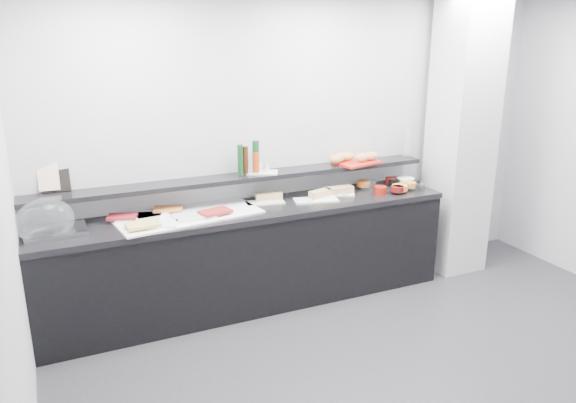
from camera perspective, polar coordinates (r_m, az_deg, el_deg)
name	(u,v)px	position (r m, az deg, el deg)	size (l,w,h in m)	color
ground	(434,389)	(4.20, 14.58, -17.94)	(5.00, 5.00, 0.00)	#2D2D30
back_wall	(308,144)	(5.24, 2.03, 5.90)	(5.00, 0.02, 2.70)	#B3B5BA
column	(461,138)	(5.78, 17.17, 6.23)	(0.50, 0.50, 2.70)	silver
buffet_cabinet	(251,259)	(4.98, -3.82, -5.89)	(3.60, 0.60, 0.85)	black
counter_top	(250,211)	(4.82, -3.93, -0.97)	(3.62, 0.62, 0.05)	black
wall_shelf	(242,178)	(4.91, -4.71, 2.44)	(3.60, 0.25, 0.04)	black
cloche_base	(56,232)	(4.54, -22.53, -2.89)	(0.45, 0.30, 0.04)	#AEB2B5
cloche_dome	(45,221)	(4.48, -23.45, -1.84)	(0.42, 0.28, 0.34)	silver
linen_runner	(188,215)	(4.69, -10.17, -1.35)	(1.16, 0.55, 0.01)	white
platter_meat_a	(139,217)	(4.67, -14.87, -1.54)	(0.34, 0.22, 0.01)	silver
food_meat_a	(122,217)	(4.66, -16.48, -1.48)	(0.23, 0.14, 0.02)	maroon
platter_salmon	(151,214)	(4.71, -13.73, -1.28)	(0.26, 0.17, 0.01)	white
food_salmon	(168,209)	(4.76, -12.10, -0.73)	(0.23, 0.15, 0.02)	orange
platter_cheese	(161,224)	(4.47, -12.83, -2.25)	(0.26, 0.17, 0.01)	white
food_cheese	(143,225)	(4.43, -14.52, -2.31)	(0.25, 0.16, 0.02)	gold
platter_meat_b	(194,216)	(4.60, -9.55, -1.46)	(0.33, 0.22, 0.01)	silver
food_meat_b	(215,212)	(4.63, -7.38, -1.03)	(0.25, 0.16, 0.02)	maroon
sandwich_plate_left	(265,203)	(4.94, -2.36, -0.11)	(0.34, 0.14, 0.01)	silver
sandwich_food_left	(269,196)	(5.00, -1.97, 0.57)	(0.24, 0.09, 0.06)	tan
tongs_left	(271,201)	(4.94, -1.78, 0.05)	(0.01, 0.01, 0.16)	#B9BAC0
sandwich_plate_mid	(316,200)	(5.01, 2.85, 0.15)	(0.39, 0.17, 0.01)	white
sandwich_food_mid	(321,193)	(5.08, 3.33, 0.83)	(0.22, 0.09, 0.06)	tan
tongs_mid	(313,200)	(4.97, 2.53, 0.15)	(0.01, 0.01, 0.16)	#B2B4B9
sandwich_plate_right	(334,194)	(5.22, 4.65, 0.81)	(0.38, 0.16, 0.01)	white
sandwich_food_right	(339,190)	(5.21, 5.20, 1.19)	(0.26, 0.10, 0.06)	tan
tongs_right	(349,193)	(5.20, 6.22, 0.83)	(0.01, 0.01, 0.16)	#A9ACAF
bowl_glass_fruit	(367,184)	(5.46, 8.03, 1.74)	(0.18, 0.18, 0.07)	white
fill_glass_fruit	(363,184)	(5.43, 7.66, 1.81)	(0.13, 0.13, 0.05)	#C65F1B
bowl_black_jam	(394,182)	(5.58, 10.74, 1.96)	(0.12, 0.12, 0.07)	black
fill_black_jam	(391,180)	(5.60, 10.39, 2.15)	(0.11, 0.11, 0.05)	#62100E
bowl_glass_cream	(399,181)	(5.62, 11.23, 2.03)	(0.17, 0.17, 0.07)	silver
fill_glass_cream	(406,180)	(5.62, 11.86, 2.11)	(0.17, 0.17, 0.05)	white
bowl_red_jam	(380,190)	(5.28, 9.35, 1.15)	(0.12, 0.12, 0.07)	maroon
fill_red_jam	(397,189)	(5.31, 11.06, 1.27)	(0.12, 0.12, 0.05)	#610E0D
bowl_glass_salmon	(416,187)	(5.46, 12.89, 1.48)	(0.17, 0.17, 0.07)	silver
fill_glass_salmon	(400,188)	(5.35, 11.31, 1.39)	(0.14, 0.14, 0.05)	orange
bowl_black_fruit	(415,186)	(5.50, 12.78, 1.59)	(0.11, 0.11, 0.07)	black
fill_black_fruit	(410,185)	(5.47, 12.31, 1.67)	(0.11, 0.11, 0.05)	orange
framed_print	(55,175)	(4.73, -22.61, 2.46)	(0.21, 0.02, 0.26)	black
print_art	(48,177)	(4.72, -23.18, 2.35)	(0.16, 0.00, 0.22)	beige
condiment_tray	(262,172)	(4.97, -2.61, 2.97)	(0.27, 0.16, 0.01)	white
bottle_green_a	(240,159)	(4.87, -4.87, 4.27)	(0.05, 0.05, 0.26)	#103C18
bottle_brown	(245,160)	(4.89, -4.35, 4.23)	(0.05, 0.05, 0.24)	#37180A
bottle_green_b	(256,156)	(4.93, -3.30, 4.60)	(0.06, 0.06, 0.28)	#103D1B
bottle_hot	(256,163)	(4.91, -3.24, 3.95)	(0.05, 0.05, 0.18)	#C1380D
shaker_salt	(260,167)	(5.00, -2.87, 3.54)	(0.04, 0.04, 0.07)	white
shaker_pepper	(267,168)	(4.97, -2.12, 3.47)	(0.03, 0.03, 0.07)	silver
bread_tray	(357,162)	(5.36, 7.00, 3.96)	(0.41, 0.28, 0.02)	red
bread_roll_nw	(340,157)	(5.33, 5.28, 4.52)	(0.13, 0.08, 0.08)	#B89246
bread_roll_sw	(336,159)	(5.24, 4.91, 4.30)	(0.13, 0.08, 0.08)	#BF8149
bread_roll_s	(362,158)	(5.33, 7.51, 4.44)	(0.13, 0.08, 0.08)	#D88D52
bread_roll_se	(371,156)	(5.41, 8.41, 4.60)	(0.15, 0.10, 0.08)	#BF8649
bread_roll_midw	(337,158)	(5.27, 4.98, 4.37)	(0.15, 0.09, 0.08)	#C67D4B
bread_roll_mide	(346,156)	(5.37, 5.95, 4.58)	(0.15, 0.10, 0.08)	#BD8C48
carafe	(407,142)	(5.66, 12.04, 5.89)	(0.10, 0.10, 0.30)	white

